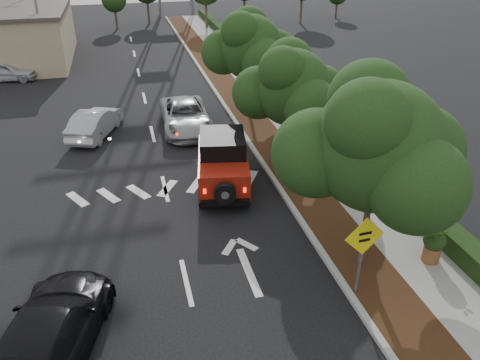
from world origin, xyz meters
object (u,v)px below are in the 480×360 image
object	(u,v)px
speed_hump_sign	(363,246)
silver_suv_ahead	(186,116)
black_suv_oncoming	(48,335)
red_jeep	(223,161)

from	to	relation	value
speed_hump_sign	silver_suv_ahead	bearing A→B (deg)	98.82
silver_suv_ahead	black_suv_oncoming	size ratio (longest dim) A/B	1.01
silver_suv_ahead	speed_hump_sign	xyz separation A→B (m)	(2.97, -14.04, 1.06)
black_suv_oncoming	speed_hump_sign	bearing A→B (deg)	-162.66
red_jeep	speed_hump_sign	bearing A→B (deg)	-61.71
silver_suv_ahead	black_suv_oncoming	bearing A→B (deg)	-109.50
black_suv_oncoming	red_jeep	bearing A→B (deg)	-112.53
black_suv_oncoming	speed_hump_sign	xyz separation A→B (m)	(8.49, 0.19, 1.03)
red_jeep	black_suv_oncoming	world-z (taller)	red_jeep
red_jeep	silver_suv_ahead	world-z (taller)	red_jeep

